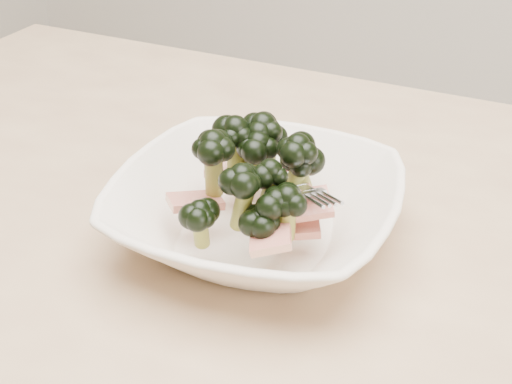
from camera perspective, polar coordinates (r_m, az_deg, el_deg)
dining_table at (r=0.70m, az=0.94°, el=-10.65°), size 1.20×0.80×0.75m
broccoli_dish at (r=0.62m, az=0.08°, el=-0.90°), size 0.27×0.27×0.11m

